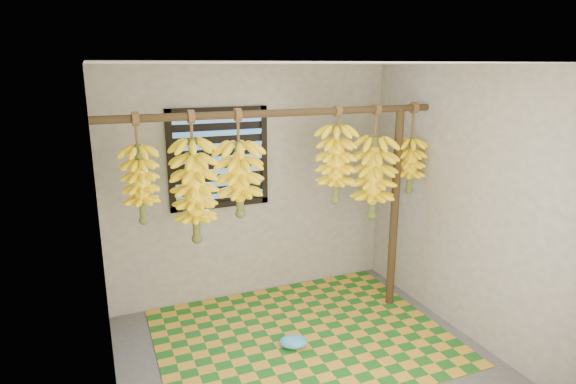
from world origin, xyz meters
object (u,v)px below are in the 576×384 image
banana_bunch_d (336,164)px  banana_bunch_f (410,165)px  support_post (395,211)px  woven_mat (302,336)px  banana_bunch_e (373,178)px  banana_bunch_b (195,191)px  banana_bunch_a (141,184)px  plastic_bag (293,342)px  banana_bunch_c (239,179)px

banana_bunch_d → banana_bunch_f: (0.82, 0.00, -0.07)m
support_post → woven_mat: size_ratio=0.79×
banana_bunch_d → banana_bunch_f: 0.82m
support_post → banana_bunch_e: (-0.26, 0.00, 0.36)m
banana_bunch_f → banana_bunch_d: bearing=180.0°
support_post → banana_bunch_b: bearing=-180.0°
banana_bunch_b → banana_bunch_d: (1.29, 0.00, 0.12)m
banana_bunch_a → banana_bunch_b: same height
banana_bunch_b → banana_bunch_d: 1.30m
woven_mat → banana_bunch_b: size_ratio=2.35×
banana_bunch_a → banana_bunch_d: (1.71, 0.00, 0.03)m
banana_bunch_e → plastic_bag: bearing=-159.1°
woven_mat → plastic_bag: bearing=-136.6°
banana_bunch_d → woven_mat: bearing=-151.2°
woven_mat → banana_bunch_f: size_ratio=2.89×
support_post → plastic_bag: bearing=-163.2°
banana_bunch_a → banana_bunch_c: same height
plastic_bag → banana_bunch_a: 1.87m
support_post → woven_mat: (-1.10, -0.24, -0.99)m
support_post → banana_bunch_b: 2.00m
banana_bunch_b → banana_bunch_c: size_ratio=1.19×
banana_bunch_e → banana_bunch_a: bearing=-180.0°
plastic_bag → banana_bunch_e: 1.67m
woven_mat → banana_bunch_c: 1.55m
plastic_bag → banana_bunch_f: size_ratio=0.28×
woven_mat → banana_bunch_d: bearing=28.8°
banana_bunch_f → banana_bunch_e: bearing=180.0°
woven_mat → banana_bunch_a: bearing=169.5°
banana_bunch_d → banana_bunch_e: 0.44m
banana_bunch_e → banana_bunch_f: bearing=-0.0°
banana_bunch_e → banana_bunch_c: bearing=-180.0°
banana_bunch_d → banana_bunch_e: size_ratio=0.82×
plastic_bag → banana_bunch_e: size_ratio=0.23×
support_post → banana_bunch_d: 0.85m
plastic_bag → banana_bunch_e: bearing=20.9°
woven_mat → banana_bunch_c: (-0.48, 0.24, 1.46)m
support_post → banana_bunch_e: banana_bunch_e is taller
support_post → banana_bunch_f: bearing=0.0°
banana_bunch_c → banana_bunch_d: same height
plastic_bag → woven_mat: bearing=43.4°
support_post → banana_bunch_c: banana_bunch_c is taller
banana_bunch_b → banana_bunch_d: bearing=0.0°
banana_bunch_a → banana_bunch_d: 1.71m
support_post → banana_bunch_a: (-2.38, 0.00, 0.49)m
banana_bunch_b → banana_bunch_c: bearing=0.0°
plastic_bag → banana_bunch_b: bearing=152.4°
plastic_bag → banana_bunch_c: size_ratio=0.27×
plastic_bag → banana_bunch_b: (-0.72, 0.37, 1.34)m
woven_mat → banana_bunch_a: banana_bunch_a is taller
banana_bunch_c → banana_bunch_e: same height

